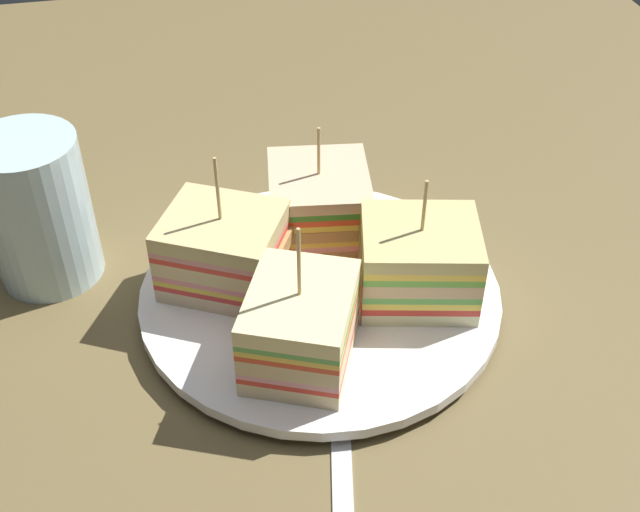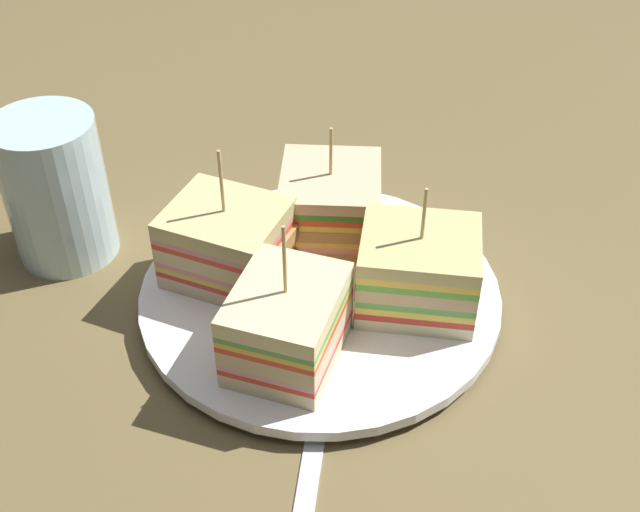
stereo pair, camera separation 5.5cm
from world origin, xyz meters
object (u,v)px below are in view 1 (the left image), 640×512
Objects in this scene: plate at (320,295)px; sandwich_wedge_0 at (224,251)px; sandwich_wedge_2 at (418,262)px; drinking_glass at (40,219)px; sandwich_wedge_1 at (301,326)px; spoon at (341,424)px; sandwich_wedge_3 at (319,203)px.

sandwich_wedge_0 is (-2.20, -6.32, 3.36)cm from plate.
drinking_glass is (-9.61, -25.31, 0.55)cm from sandwich_wedge_2.
sandwich_wedge_2 is at bearing -41.11° from sandwich_wedge_1.
spoon is at bearing -41.22° from sandwich_wedge_0.
sandwich_wedge_3 is at bearing 6.14° from sandwich_wedge_1.
sandwich_wedge_3 reaches higher than plate.
sandwich_wedge_3 reaches higher than spoon.
sandwich_wedge_1 reaches higher than drinking_glass.
drinking_glass reaches higher than spoon.
sandwich_wedge_0 is 14.87cm from spoon.
sandwich_wedge_1 is at bearing 38.50° from sandwich_wedge_2.
plate is 7.49cm from sandwich_wedge_0.
drinking_glass is (-5.60, -12.54, 0.56)cm from sandwich_wedge_0.
sandwich_wedge_1 is 0.74× the size of spoon.
drinking_glass is (-1.23, -20.16, 0.73)cm from sandwich_wedge_3.
sandwich_wedge_1 is (6.18, -2.55, 3.34)cm from plate.
sandwich_wedge_1 is 21.49cm from drinking_glass.
sandwich_wedge_1 is at bearing 49.37° from drinking_glass.
sandwich_wedge_0 is at bearing -109.24° from plate.
sandwich_wedge_3 is (-6.57, 1.31, 3.20)cm from plate.
drinking_glass reaches higher than sandwich_wedge_3.
spoon is at bearing 43.13° from drinking_glass.
spoon is (4.99, 1.47, -3.84)cm from sandwich_wedge_1.
plate is at bearing 6.07° from spoon.
spoon is at bearing -140.58° from sandwich_wedge_1.
sandwich_wedge_0 is at bearing -4.87° from sandwich_wedge_2.
sandwich_wedge_1 is 6.47cm from spoon.
sandwich_wedge_2 is 1.05× the size of sandwich_wedge_3.
sandwich_wedge_1 is (8.39, 3.76, -0.01)cm from sandwich_wedge_0.
spoon is 1.26× the size of drinking_glass.
sandwich_wedge_3 is (-12.75, 3.86, -0.15)cm from sandwich_wedge_1.
sandwich_wedge_1 is at bearing -22.43° from plate.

